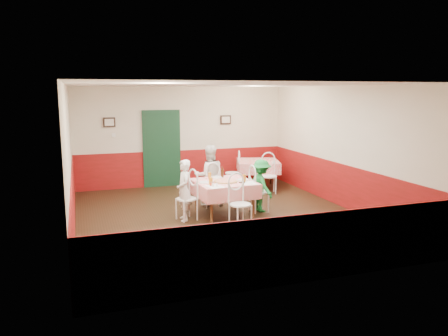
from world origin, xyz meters
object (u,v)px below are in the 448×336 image
object	(u,v)px
beer_bottle	(222,173)
wallet	(242,182)
main_table	(224,199)
chair_far	(210,187)
pizza	(226,181)
chair_second_b	(269,176)
chair_second_a	(233,173)
glass_b	(244,178)
second_table	(258,174)
diner_left	(184,190)
diner_far	(209,176)
chair_left	(186,199)
diner_right	(261,186)
chair_near	(240,205)
chair_right	(259,192)
glass_c	(210,175)
glass_a	(211,181)

from	to	relation	value
beer_bottle	wallet	world-z (taller)	beer_bottle
main_table	chair_far	distance (m)	0.85
pizza	chair_second_b	bearing A→B (deg)	43.68
main_table	chair_second_a	world-z (taller)	chair_second_a
glass_b	beer_bottle	size ratio (longest dim) A/B	0.68
chair_second_b	beer_bottle	bearing A→B (deg)	-128.16
second_table	chair_second_a	world-z (taller)	chair_second_a
diner_left	diner_far	xyz separation A→B (m)	(0.84, 0.96, 0.08)
chair_left	diner_far	xyz separation A→B (m)	(0.79, 0.96, 0.27)
chair_second_b	glass_b	bearing A→B (deg)	-112.07
diner_right	wallet	bearing A→B (deg)	111.94
second_table	chair_left	bearing A→B (deg)	-137.33
chair_second_b	wallet	distance (m)	2.46
pizza	beer_bottle	bearing A→B (deg)	79.84
diner_far	chair_left	bearing A→B (deg)	55.68
chair_far	diner_left	distance (m)	1.25
chair_near	chair_far	bearing A→B (deg)	82.87
chair_right	chair_second_a	size ratio (longest dim) A/B	1.00
wallet	diner_right	distance (m)	0.70
glass_b	diner_far	bearing A→B (deg)	112.95
glass_b	diner_right	distance (m)	0.61
second_table	glass_c	distance (m)	2.86
chair_far	chair_near	xyz separation A→B (m)	(0.12, -1.70, 0.00)
chair_second_b	diner_left	xyz separation A→B (m)	(-2.71, -1.70, 0.19)
chair_far	chair_second_a	xyz separation A→B (m)	(1.12, 1.55, 0.00)
main_table	beer_bottle	bearing A→B (deg)	76.34
pizza	main_table	bearing A→B (deg)	99.44
chair_left	glass_c	distance (m)	0.88
main_table	second_table	world-z (taller)	same
main_table	glass_c	size ratio (longest dim) A/B	9.23
main_table	glass_b	size ratio (longest dim) A/B	8.03
wallet	beer_bottle	bearing A→B (deg)	103.33
glass_c	diner_right	xyz separation A→B (m)	(1.10, -0.35, -0.24)
pizza	glass_a	size ratio (longest dim) A/B	3.21
glass_b	beer_bottle	xyz separation A→B (m)	(-0.30, 0.58, 0.04)
main_table	chair_second_b	distance (m)	2.45
chair_second_a	diner_right	distance (m)	2.34
beer_bottle	diner_left	distance (m)	1.12
pizza	glass_c	bearing A→B (deg)	113.66
chair_right	chair_second_a	bearing A→B (deg)	-6.88
chair_right	diner_left	bearing A→B (deg)	92.23
chair_left	chair_right	bearing A→B (deg)	77.28
chair_left	glass_a	bearing A→B (deg)	50.74
main_table	chair_second_a	xyz separation A→B (m)	(1.06, 2.39, 0.08)
second_table	diner_right	bearing A→B (deg)	-111.38
chair_second_a	glass_c	distance (m)	2.38
chair_far	glass_a	size ratio (longest dim) A/B	5.87
glass_a	diner_right	size ratio (longest dim) A/B	0.13
chair_left	glass_a	size ratio (longest dim) A/B	5.87
glass_b	wallet	size ratio (longest dim) A/B	1.38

